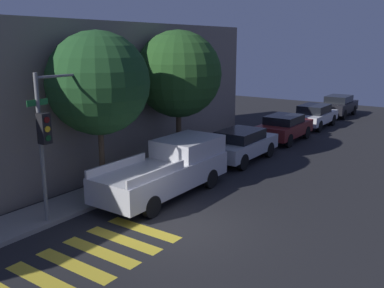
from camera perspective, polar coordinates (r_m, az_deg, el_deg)
The scene contains 12 objects.
ground_plane at distance 13.12m, azimuth -2.16°, elevation -11.29°, with size 60.00×60.00×0.00m, color black.
sidewalk at distance 15.71m, azimuth -14.17°, elevation -7.16°, with size 26.00×1.73×0.14m, color gray.
building_row at distance 18.37m, azimuth -23.53°, elevation 5.03°, with size 26.00×6.00×6.31m, color slate.
crosswalk at distance 11.59m, azimuth -15.40°, elevation -15.34°, with size 5.68×2.60×0.00m.
traffic_light_pole at distance 13.45m, azimuth -17.80°, elevation 3.09°, with size 2.49×0.56×4.65m.
pickup_truck at distance 15.75m, azimuth -3.07°, elevation -3.25°, with size 5.65×2.05×1.90m.
sedan_near_corner at distance 20.25m, azimuth 6.56°, elevation -0.02°, with size 4.33×1.85×1.49m.
sedan_middle at distance 24.72m, azimuth 12.20°, elevation 2.22°, with size 4.20×1.87×1.48m.
sedan_far_end at distance 29.24m, azimuth 15.98°, elevation 3.70°, with size 4.33×1.85×1.50m.
sedan_tail_of_row at distance 34.25m, azimuth 18.96°, elevation 4.91°, with size 4.22×1.82×1.57m.
tree_near_corner at distance 15.46m, azimuth -12.40°, elevation 7.90°, with size 3.65×3.65×5.91m.
tree_midblock at distance 18.94m, azimuth -1.83°, elevation 9.28°, with size 3.79×3.79×6.02m.
Camera 1 is at (-9.47, -7.23, 5.49)m, focal length 40.00 mm.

